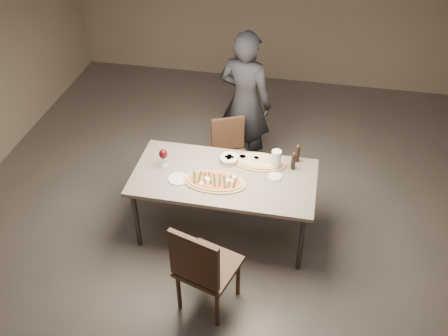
% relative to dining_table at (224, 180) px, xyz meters
% --- Properties ---
extents(room, '(7.00, 7.00, 7.00)m').
position_rel_dining_table_xyz_m(room, '(0.00, 0.00, 0.71)').
color(room, '#534D47').
rests_on(room, ground).
extents(dining_table, '(1.80, 0.90, 0.75)m').
position_rel_dining_table_xyz_m(dining_table, '(0.00, 0.00, 0.00)').
color(dining_table, gray).
rests_on(dining_table, ground).
extents(zucchini_pizza, '(0.62, 0.34, 0.05)m').
position_rel_dining_table_xyz_m(zucchini_pizza, '(-0.07, -0.12, 0.07)').
color(zucchini_pizza, tan).
rests_on(zucchini_pizza, dining_table).
extents(ham_pizza, '(0.57, 0.31, 0.04)m').
position_rel_dining_table_xyz_m(ham_pizza, '(0.30, 0.28, 0.07)').
color(ham_pizza, tan).
rests_on(ham_pizza, dining_table).
extents(bread_basket, '(0.19, 0.19, 0.07)m').
position_rel_dining_table_xyz_m(bread_basket, '(0.01, 0.24, 0.10)').
color(bread_basket, '#EDE5C0').
rests_on(bread_basket, dining_table).
extents(oil_dish, '(0.13, 0.13, 0.02)m').
position_rel_dining_table_xyz_m(oil_dish, '(0.49, 0.08, 0.07)').
color(oil_dish, white).
rests_on(oil_dish, dining_table).
extents(pepper_mill_left, '(0.05, 0.05, 0.20)m').
position_rel_dining_table_xyz_m(pepper_mill_left, '(0.65, 0.25, 0.15)').
color(pepper_mill_left, black).
rests_on(pepper_mill_left, dining_table).
extents(pepper_mill_right, '(0.05, 0.05, 0.20)m').
position_rel_dining_table_xyz_m(pepper_mill_right, '(0.68, 0.38, 0.15)').
color(pepper_mill_right, black).
rests_on(pepper_mill_right, dining_table).
extents(carafe, '(0.10, 0.10, 0.20)m').
position_rel_dining_table_xyz_m(carafe, '(0.48, 0.23, 0.16)').
color(carafe, silver).
rests_on(carafe, dining_table).
extents(wine_glass, '(0.09, 0.09, 0.19)m').
position_rel_dining_table_xyz_m(wine_glass, '(-0.62, 0.05, 0.19)').
color(wine_glass, silver).
rests_on(wine_glass, dining_table).
extents(side_plate, '(0.20, 0.20, 0.01)m').
position_rel_dining_table_xyz_m(side_plate, '(-0.43, -0.14, 0.06)').
color(side_plate, white).
rests_on(side_plate, dining_table).
extents(chair_near, '(0.60, 0.60, 1.01)m').
position_rel_dining_table_xyz_m(chair_near, '(0.01, -1.01, -0.12)').
color(chair_near, '#422A1B').
rests_on(chair_near, ground).
extents(chair_far, '(0.53, 0.53, 0.84)m').
position_rel_dining_table_xyz_m(chair_far, '(-0.09, 0.81, -0.22)').
color(chair_far, '#422A1B').
rests_on(chair_far, ground).
extents(diner, '(0.73, 0.58, 1.75)m').
position_rel_dining_table_xyz_m(diner, '(0.01, 1.22, 0.18)').
color(diner, black).
rests_on(diner, ground).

